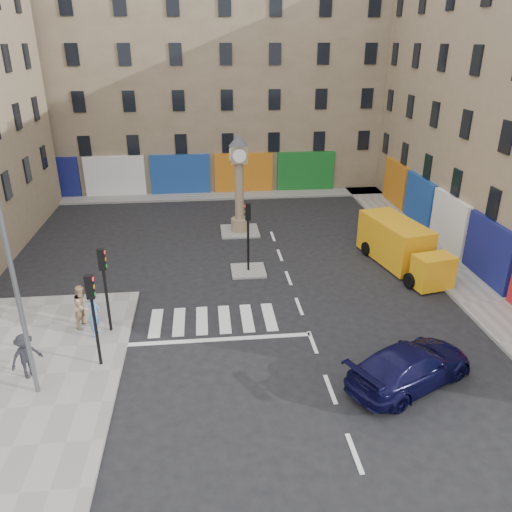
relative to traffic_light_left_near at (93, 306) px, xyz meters
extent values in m
plane|color=black|center=(8.30, -0.20, -2.62)|extent=(120.00, 120.00, 0.00)
cube|color=gray|center=(-2.70, -2.20, -2.55)|extent=(7.00, 16.00, 0.15)
cube|color=gray|center=(17.00, 9.80, -2.55)|extent=(2.60, 30.00, 0.15)
cube|color=gray|center=(4.30, 22.00, -2.55)|extent=(32.00, 2.40, 0.15)
cube|color=gray|center=(6.30, 7.80, -2.56)|extent=(1.80, 1.80, 0.12)
cube|color=gray|center=(6.30, 13.80, -2.56)|extent=(2.40, 2.40, 0.12)
cube|color=#8A775C|center=(4.30, 27.80, 5.88)|extent=(32.00, 10.00, 17.00)
cylinder|color=black|center=(0.00, 0.00, -1.07)|extent=(0.12, 0.12, 2.80)
cube|color=black|center=(0.00, 0.00, 0.78)|extent=(0.28, 0.22, 0.90)
cylinder|color=black|center=(0.00, 2.40, -1.07)|extent=(0.12, 0.12, 2.80)
cube|color=black|center=(0.00, 2.40, 0.78)|extent=(0.28, 0.22, 0.90)
cylinder|color=black|center=(6.30, 7.80, -1.10)|extent=(0.12, 0.12, 2.80)
cube|color=black|center=(6.30, 7.80, 0.75)|extent=(0.28, 0.22, 0.90)
cylinder|color=#595B60|center=(-1.90, -1.40, 1.53)|extent=(0.16, 0.16, 8.00)
cylinder|color=#90775E|center=(6.30, 13.80, -2.10)|extent=(1.10, 1.10, 0.80)
cylinder|color=#90775E|center=(6.30, 13.80, 0.10)|extent=(0.56, 0.56, 3.60)
cube|color=#90775E|center=(6.30, 13.80, 2.40)|extent=(1.00, 1.00, 1.00)
cylinder|color=white|center=(6.30, 13.28, 2.40)|extent=(0.80, 0.06, 0.80)
cone|color=#333338|center=(6.30, 13.80, 3.25)|extent=(1.20, 1.20, 0.70)
imported|color=black|center=(11.18, -2.13, -1.88)|extent=(5.52, 4.21, 1.49)
cube|color=orange|center=(14.42, 8.37, -1.39)|extent=(2.87, 5.01, 2.26)
cube|color=orange|center=(15.13, 4.90, -1.69)|extent=(2.06, 1.53, 1.67)
cube|color=black|center=(15.14, 4.85, -1.29)|extent=(1.81, 1.20, 0.69)
cylinder|color=black|center=(14.09, 5.09, -2.23)|extent=(0.40, 0.82, 0.79)
cylinder|color=black|center=(16.01, 5.48, -2.23)|extent=(0.40, 0.82, 0.79)
cylinder|color=black|center=(13.23, 9.33, -2.23)|extent=(0.40, 0.82, 0.79)
cylinder|color=black|center=(15.15, 9.72, -2.23)|extent=(0.40, 0.82, 0.79)
imported|color=#5787C7|center=(-0.52, 2.09, -1.49)|extent=(0.50, 0.74, 1.97)
imported|color=tan|center=(-1.15, 2.90, -1.53)|extent=(0.98, 1.11, 1.89)
imported|color=black|center=(-2.43, -0.50, -1.60)|extent=(1.27, 1.24, 1.75)
camera|label=1|loc=(4.17, -16.15, 8.77)|focal=35.00mm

